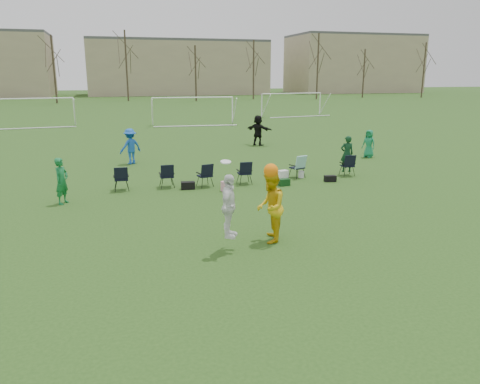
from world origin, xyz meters
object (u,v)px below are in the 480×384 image
object	(u,v)px
goal_left	(29,104)
goal_mid	(193,103)
fielder_green_near	(62,181)
fielder_black	(258,130)
goal_right	(292,98)
center_contest	(258,206)
fielder_blue	(130,146)
fielder_green_far	(369,144)

from	to	relation	value
goal_left	goal_mid	bearing A→B (deg)	-13.13
fielder_green_near	fielder_black	distance (m)	15.82
goal_left	goal_right	bearing A→B (deg)	3.75
fielder_green_near	goal_left	world-z (taller)	goal_left
goal_mid	fielder_black	bearing A→B (deg)	-78.90
goal_left	fielder_green_near	bearing A→B (deg)	-85.05
goal_mid	goal_right	size ratio (longest dim) A/B	1.01
goal_mid	goal_right	distance (m)	13.42
fielder_black	goal_left	size ratio (longest dim) A/B	0.26
goal_left	goal_right	xyz separation A→B (m)	(26.00, 4.00, 0.00)
fielder_green_near	goal_left	xyz separation A→B (m)	(-4.80, 27.36, 1.10)
center_contest	goal_right	world-z (taller)	goal_right
fielder_blue	center_contest	size ratio (longest dim) A/B	0.75
fielder_blue	goal_left	bearing A→B (deg)	-98.59
fielder_green_far	goal_left	xyz separation A→B (m)	(-20.25, 21.82, 1.16)
fielder_black	goal_right	size ratio (longest dim) A/B	0.26
fielder_black	goal_mid	bearing A→B (deg)	-32.84
fielder_black	goal_left	world-z (taller)	goal_left
fielder_blue	fielder_green_far	world-z (taller)	fielder_blue
center_contest	goal_right	distance (m)	40.34
fielder_green_near	fielder_black	size ratio (longest dim) A/B	0.85
fielder_black	goal_mid	xyz separation A→B (m)	(-1.74, 13.94, 0.95)
fielder_green_near	fielder_green_far	size ratio (longest dim) A/B	1.08
goal_left	center_contest	bearing A→B (deg)	-77.86
fielder_blue	goal_right	size ratio (longest dim) A/B	0.25
goal_left	fielder_blue	bearing A→B (deg)	-74.64
fielder_green_near	fielder_black	world-z (taller)	fielder_black
fielder_green_near	center_contest	bearing A→B (deg)	-105.98
fielder_black	goal_mid	world-z (taller)	goal_mid
fielder_green_near	goal_right	xyz separation A→B (m)	(21.20, 31.36, 1.10)
fielder_blue	fielder_green_far	bearing A→B (deg)	144.06
center_contest	goal_left	size ratio (longest dim) A/B	0.33
fielder_green_near	fielder_blue	size ratio (longest dim) A/B	0.91
fielder_green_far	fielder_green_near	bearing A→B (deg)	-100.36
fielder_green_near	center_contest	distance (m)	7.91
fielder_green_near	center_contest	xyz separation A→B (m)	(5.42, -5.76, 0.25)
fielder_black	fielder_green_near	bearing A→B (deg)	96.29
fielder_green_far	fielder_black	xyz separation A→B (m)	(-4.52, 5.88, 0.21)
fielder_green_far	goal_left	bearing A→B (deg)	-167.21
fielder_black	goal_left	distance (m)	22.42
fielder_green_near	goal_mid	size ratio (longest dim) A/B	0.22
center_contest	goal_mid	size ratio (longest dim) A/B	0.33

